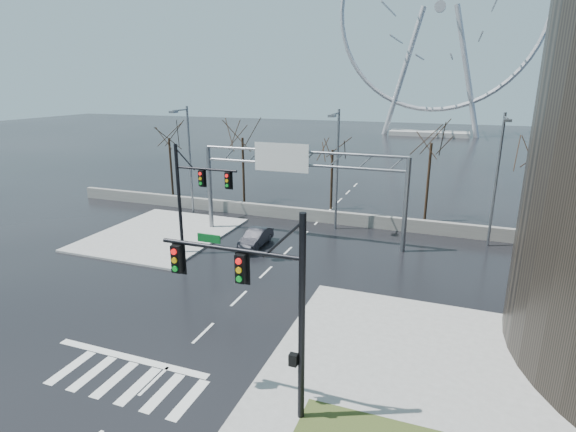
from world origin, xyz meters
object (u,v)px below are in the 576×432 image
at_px(signal_mast_near, 265,295).
at_px(signal_mast_far, 192,191).
at_px(car, 256,238).
at_px(sign_gantry, 296,175).
at_px(ferris_wheel, 439,16).

xyz_separation_m(signal_mast_near, signal_mast_far, (-11.01, 13.00, -0.04)).
bearing_deg(car, signal_mast_near, -63.71).
bearing_deg(sign_gantry, signal_mast_near, -73.81).
xyz_separation_m(signal_mast_near, ferris_wheel, (-0.14, 99.04, 21.26)).
bearing_deg(car, sign_gantry, 48.47).
bearing_deg(car, signal_mast_far, -131.71).
distance_m(sign_gantry, car, 5.69).
distance_m(signal_mast_far, ferris_wheel, 89.30).
bearing_deg(signal_mast_far, sign_gantry, 47.53).
relative_size(signal_mast_near, car, 2.06).
xyz_separation_m(ferris_wheel, car, (-7.69, -82.58, -25.49)).
relative_size(signal_mast_near, ferris_wheel, 0.16).
height_order(signal_mast_near, ferris_wheel, ferris_wheel).
height_order(signal_mast_far, car, signal_mast_far).
relative_size(signal_mast_near, signal_mast_far, 1.00).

